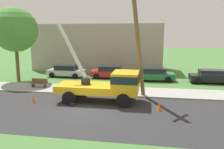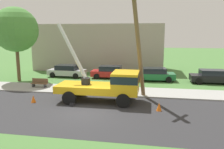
# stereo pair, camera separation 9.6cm
# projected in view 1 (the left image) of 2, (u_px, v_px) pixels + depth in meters

# --- Properties ---
(ground_plane) EXTENTS (120.00, 120.00, 0.00)m
(ground_plane) POSITION_uv_depth(u_px,v_px,m) (114.00, 78.00, 26.86)
(ground_plane) COLOR #477538
(road_asphalt) EXTENTS (80.00, 8.09, 0.01)m
(road_asphalt) POSITION_uv_depth(u_px,v_px,m) (86.00, 111.00, 15.21)
(road_asphalt) COLOR #2B2B2D
(road_asphalt) RESTS_ON ground
(sidewalk_strip) EXTENTS (80.00, 3.23, 0.10)m
(sidewalk_strip) POSITION_uv_depth(u_px,v_px,m) (103.00, 90.00, 20.70)
(sidewalk_strip) COLOR #9E9E99
(sidewalk_strip) RESTS_ON ground
(utility_truck) EXTENTS (6.77, 3.20, 5.98)m
(utility_truck) POSITION_uv_depth(u_px,v_px,m) (109.00, 84.00, 17.17)
(utility_truck) COLOR gold
(utility_truck) RESTS_ON ground
(leaning_utility_pole) EXTENTS (1.52, 2.60, 8.85)m
(leaning_utility_pole) POSITION_uv_depth(u_px,v_px,m) (138.00, 41.00, 17.40)
(leaning_utility_pole) COLOR brown
(leaning_utility_pole) RESTS_ON ground
(traffic_cone_ahead) EXTENTS (0.36, 0.36, 0.56)m
(traffic_cone_ahead) POSITION_uv_depth(u_px,v_px,m) (159.00, 107.00, 15.33)
(traffic_cone_ahead) COLOR orange
(traffic_cone_ahead) RESTS_ON ground
(traffic_cone_behind) EXTENTS (0.36, 0.36, 0.56)m
(traffic_cone_behind) POSITION_uv_depth(u_px,v_px,m) (33.00, 99.00, 17.14)
(traffic_cone_behind) COLOR orange
(traffic_cone_behind) RESTS_ON ground
(parked_sedan_silver) EXTENTS (4.47, 2.14, 1.42)m
(parked_sedan_silver) POSITION_uv_depth(u_px,v_px,m) (66.00, 71.00, 27.32)
(parked_sedan_silver) COLOR #B7B7BF
(parked_sedan_silver) RESTS_ON ground
(parked_sedan_red) EXTENTS (4.43, 2.07, 1.42)m
(parked_sedan_red) POSITION_uv_depth(u_px,v_px,m) (110.00, 72.00, 26.57)
(parked_sedan_red) COLOR #B21E1E
(parked_sedan_red) RESTS_ON ground
(parked_sedan_green) EXTENTS (4.53, 2.25, 1.42)m
(parked_sedan_green) POSITION_uv_depth(u_px,v_px,m) (154.00, 74.00, 25.05)
(parked_sedan_green) COLOR #1E6638
(parked_sedan_green) RESTS_ON ground
(parked_sedan_black) EXTENTS (4.42, 2.05, 1.42)m
(parked_sedan_black) POSITION_uv_depth(u_px,v_px,m) (212.00, 76.00, 23.83)
(parked_sedan_black) COLOR black
(parked_sedan_black) RESTS_ON ground
(park_bench) EXTENTS (1.60, 0.45, 0.90)m
(park_bench) POSITION_uv_depth(u_px,v_px,m) (39.00, 83.00, 21.71)
(park_bench) COLOR brown
(park_bench) RESTS_ON ground
(roadside_tree_near) EXTENTS (4.74, 4.74, 7.93)m
(roadside_tree_near) POSITION_uv_depth(u_px,v_px,m) (15.00, 30.00, 24.10)
(roadside_tree_near) COLOR brown
(roadside_tree_near) RESTS_ON ground
(lowrise_building_backdrop) EXTENTS (18.00, 6.00, 6.40)m
(lowrise_building_backdrop) POSITION_uv_depth(u_px,v_px,m) (99.00, 47.00, 32.94)
(lowrise_building_backdrop) COLOR #A5998C
(lowrise_building_backdrop) RESTS_ON ground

